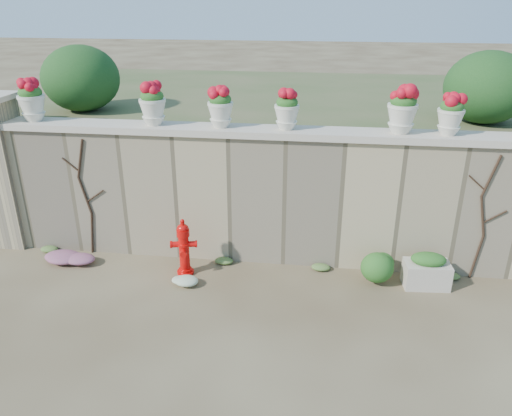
# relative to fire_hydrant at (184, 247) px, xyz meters

# --- Properties ---
(ground) EXTENTS (80.00, 80.00, 0.00)m
(ground) POSITION_rel_fire_hydrant_xyz_m (1.02, -1.14, -0.45)
(ground) COLOR #4B3925
(ground) RESTS_ON ground
(stone_wall) EXTENTS (8.00, 0.40, 2.00)m
(stone_wall) POSITION_rel_fire_hydrant_xyz_m (1.02, 0.66, 0.55)
(stone_wall) COLOR tan
(stone_wall) RESTS_ON ground
(wall_cap) EXTENTS (8.10, 0.52, 0.10)m
(wall_cap) POSITION_rel_fire_hydrant_xyz_m (1.02, 0.66, 1.60)
(wall_cap) COLOR beige
(wall_cap) RESTS_ON stone_wall
(gate_pillar) EXTENTS (0.72, 0.72, 2.48)m
(gate_pillar) POSITION_rel_fire_hydrant_xyz_m (-3.13, 0.66, 0.81)
(gate_pillar) COLOR tan
(gate_pillar) RESTS_ON ground
(raised_fill) EXTENTS (9.00, 6.00, 2.00)m
(raised_fill) POSITION_rel_fire_hydrant_xyz_m (1.02, 3.86, 0.55)
(raised_fill) COLOR #384C23
(raised_fill) RESTS_ON ground
(back_shrub_left) EXTENTS (1.30, 1.30, 1.10)m
(back_shrub_left) POSITION_rel_fire_hydrant_xyz_m (-2.18, 1.86, 2.10)
(back_shrub_left) COLOR #143814
(back_shrub_left) RESTS_ON raised_fill
(back_shrub_right) EXTENTS (1.30, 1.30, 1.10)m
(back_shrub_right) POSITION_rel_fire_hydrant_xyz_m (4.42, 1.86, 2.10)
(back_shrub_right) COLOR #143814
(back_shrub_right) RESTS_ON raised_fill
(vine_left) EXTENTS (0.60, 0.04, 1.91)m
(vine_left) POSITION_rel_fire_hydrant_xyz_m (-1.65, 0.44, 0.54)
(vine_left) COLOR black
(vine_left) RESTS_ON ground
(vine_right) EXTENTS (0.60, 0.04, 1.91)m
(vine_right) POSITION_rel_fire_hydrant_xyz_m (4.25, 0.44, 0.54)
(vine_right) COLOR black
(vine_right) RESTS_ON ground
(fire_hydrant) EXTENTS (0.39, 0.27, 0.89)m
(fire_hydrant) POSITION_rel_fire_hydrant_xyz_m (0.00, 0.00, 0.00)
(fire_hydrant) COLOR red
(fire_hydrant) RESTS_ON ground
(planter_box) EXTENTS (0.66, 0.42, 0.53)m
(planter_box) POSITION_rel_fire_hydrant_xyz_m (3.52, 0.13, -0.20)
(planter_box) COLOR beige
(planter_box) RESTS_ON ground
(green_shrub) EXTENTS (0.64, 0.58, 0.61)m
(green_shrub) POSITION_rel_fire_hydrant_xyz_m (2.87, 0.14, -0.14)
(green_shrub) COLOR #1E5119
(green_shrub) RESTS_ON ground
(magenta_clump) EXTENTS (0.81, 0.54, 0.22)m
(magenta_clump) POSITION_rel_fire_hydrant_xyz_m (-1.85, 0.06, -0.34)
(magenta_clump) COLOR #C12696
(magenta_clump) RESTS_ON ground
(white_flowers) EXTENTS (0.50, 0.40, 0.18)m
(white_flowers) POSITION_rel_fire_hydrant_xyz_m (0.09, -0.35, -0.36)
(white_flowers) COLOR white
(white_flowers) RESTS_ON ground
(urn_pot_0) EXTENTS (0.40, 0.40, 0.62)m
(urn_pot_0) POSITION_rel_fire_hydrant_xyz_m (-2.41, 0.66, 1.96)
(urn_pot_0) COLOR beige
(urn_pot_0) RESTS_ON wall_cap
(urn_pot_1) EXTENTS (0.39, 0.39, 0.61)m
(urn_pot_1) POSITION_rel_fire_hydrant_xyz_m (-0.53, 0.66, 1.95)
(urn_pot_1) COLOR beige
(urn_pot_1) RESTS_ON wall_cap
(urn_pot_2) EXTENTS (0.37, 0.37, 0.58)m
(urn_pot_2) POSITION_rel_fire_hydrant_xyz_m (0.47, 0.66, 1.94)
(urn_pot_2) COLOR beige
(urn_pot_2) RESTS_ON wall_cap
(urn_pot_3) EXTENTS (0.35, 0.35, 0.55)m
(urn_pot_3) POSITION_rel_fire_hydrant_xyz_m (1.42, 0.66, 1.93)
(urn_pot_3) COLOR beige
(urn_pot_3) RESTS_ON wall_cap
(urn_pot_4) EXTENTS (0.41, 0.41, 0.64)m
(urn_pot_4) POSITION_rel_fire_hydrant_xyz_m (3.00, 0.66, 1.97)
(urn_pot_4) COLOR beige
(urn_pot_4) RESTS_ON wall_cap
(urn_pot_5) EXTENTS (0.36, 0.36, 0.56)m
(urn_pot_5) POSITION_rel_fire_hydrant_xyz_m (3.64, 0.66, 1.93)
(urn_pot_5) COLOR beige
(urn_pot_5) RESTS_ON wall_cap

